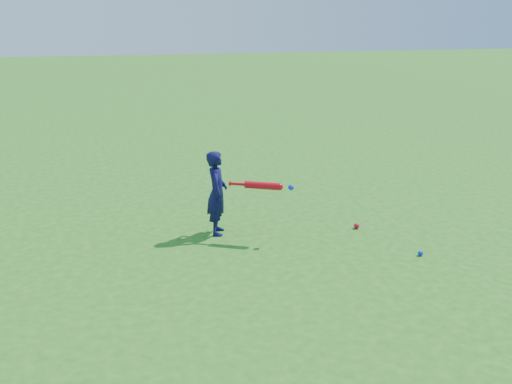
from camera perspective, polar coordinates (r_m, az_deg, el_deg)
ground at (r=6.77m, az=-9.13°, el=-6.04°), size 80.00×80.00×0.00m
child at (r=7.13m, az=-3.92°, el=-0.10°), size 0.36×0.45×1.07m
ground_ball_red at (r=7.54m, az=10.02°, el=-3.35°), size 0.07×0.07×0.07m
ground_ball_blue at (r=6.86m, az=16.12°, el=-5.91°), size 0.06×0.06×0.06m
bat_swing at (r=6.89m, az=0.92°, el=0.63°), size 0.71×0.45×0.09m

